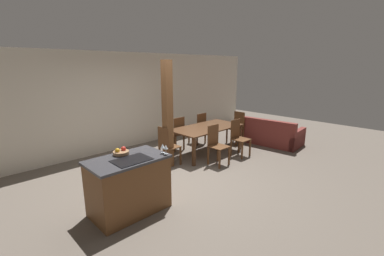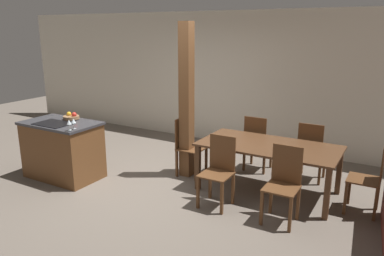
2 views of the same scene
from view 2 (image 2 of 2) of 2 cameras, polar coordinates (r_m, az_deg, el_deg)
ground_plane at (r=5.91m, az=-6.09°, el=-8.62°), size 16.00×16.00×0.00m
wall_back at (r=7.80m, az=5.35°, el=7.48°), size 11.20×0.08×2.70m
kitchen_island at (r=6.38m, az=-19.08°, el=-3.13°), size 1.22×0.74×0.93m
fruit_bowl at (r=6.37m, az=-17.91°, el=1.65°), size 0.26×0.26×0.11m
wine_glass_near at (r=5.64m, az=-18.23°, el=0.81°), size 0.07×0.07×0.16m
wine_glass_middle at (r=5.70m, az=-17.61°, el=0.98°), size 0.07×0.07×0.16m
dining_table at (r=5.54m, az=11.59°, el=-3.33°), size 1.98×1.01×0.73m
dining_chair_near_left at (r=5.11m, az=4.07°, el=-6.36°), size 0.40×0.40×0.96m
dining_chair_near_right at (r=4.81m, az=13.74°, el=-8.13°), size 0.40×0.40×0.96m
dining_chair_far_left at (r=6.38m, az=9.85°, el=-2.17°), size 0.40×0.40×0.96m
dining_chair_far_right at (r=6.15m, az=17.67°, el=-3.32°), size 0.40×0.40×0.96m
dining_chair_head_end at (r=6.12m, az=-0.68°, el=-2.66°), size 0.40×0.40×0.96m
dining_chair_foot_end at (r=5.35m, az=25.59°, el=-6.84°), size 0.40×0.40×0.96m
timber_post at (r=5.92m, az=-0.84°, el=4.01°), size 0.19×0.19×2.46m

